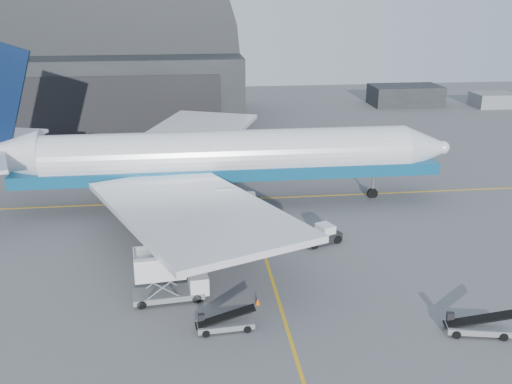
{
  "coord_description": "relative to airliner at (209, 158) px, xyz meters",
  "views": [
    {
      "loc": [
        -6.21,
        -40.11,
        22.19
      ],
      "look_at": [
        -0.27,
        9.55,
        4.5
      ],
      "focal_mm": 40.0,
      "sensor_mm": 36.0,
      "label": 1
    }
  ],
  "objects": [
    {
      "name": "pushback_tug",
      "position": [
        9.85,
        -11.28,
        -4.66
      ],
      "size": [
        4.15,
        3.24,
        1.7
      ],
      "rotation": [
        0.0,
        0.0,
        0.37
      ],
      "color": "black",
      "rests_on": "ground"
    },
    {
      "name": "ground",
      "position": [
        4.23,
        -18.82,
        -5.3
      ],
      "size": [
        200.0,
        200.0,
        0.0
      ],
      "primitive_type": "plane",
      "color": "#565659",
      "rests_on": "ground"
    },
    {
      "name": "airliner",
      "position": [
        0.0,
        0.0,
        0.0
      ],
      "size": [
        53.98,
        52.34,
        18.94
      ],
      "color": "white",
      "rests_on": "ground"
    },
    {
      "name": "distant_bldg_b",
      "position": [
        59.23,
        49.18,
        -5.3
      ],
      "size": [
        8.0,
        6.0,
        2.8
      ],
      "primitive_type": "cube",
      "color": "gray",
      "rests_on": "ground"
    },
    {
      "name": "belt_loader_a",
      "position": [
        -0.08,
        -24.83,
        -4.81
      ],
      "size": [
        4.23,
        1.72,
        1.59
      ],
      "rotation": [
        0.0,
        0.0,
        0.07
      ],
      "color": "gray",
      "rests_on": "ground"
    },
    {
      "name": "traffic_cone",
      "position": [
        2.59,
        -21.75,
        -5.06
      ],
      "size": [
        0.35,
        0.35,
        0.51
      ],
      "color": "#DB5A06",
      "rests_on": "ground"
    },
    {
      "name": "hangar",
      "position": [
        -17.77,
        46.13,
        4.24
      ],
      "size": [
        50.0,
        28.3,
        28.0
      ],
      "color": "black",
      "rests_on": "ground"
    },
    {
      "name": "distant_bldg_a",
      "position": [
        42.23,
        53.18,
        -5.3
      ],
      "size": [
        14.0,
        8.0,
        4.0
      ],
      "primitive_type": "cube",
      "color": "black",
      "rests_on": "ground"
    },
    {
      "name": "taxi_lines",
      "position": [
        4.23,
        -6.15,
        -5.29
      ],
      "size": [
        80.0,
        42.12,
        0.02
      ],
      "color": "gold",
      "rests_on": "ground"
    },
    {
      "name": "catering_truck",
      "position": [
        -4.1,
        -20.24,
        -3.33
      ],
      "size": [
        5.84,
        2.67,
        3.89
      ],
      "rotation": [
        0.0,
        0.0,
        0.1
      ],
      "color": "gray",
      "rests_on": "ground"
    },
    {
      "name": "belt_loader_b",
      "position": [
        17.0,
        -27.35,
        -4.77
      ],
      "size": [
        4.64,
        2.32,
        1.73
      ],
      "rotation": [
        0.0,
        0.0,
        -0.21
      ],
      "color": "gray",
      "rests_on": "ground"
    }
  ]
}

